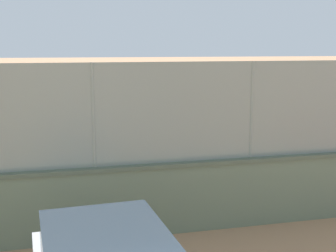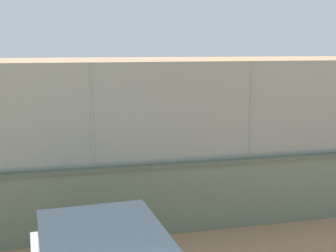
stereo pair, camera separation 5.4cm
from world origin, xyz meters
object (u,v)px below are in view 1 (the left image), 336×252
Objects in this scene: player_crossing_court at (257,117)px; sports_ball at (269,123)px; player_foreground_swinging at (56,121)px; player_baseline_waiting at (70,105)px.

player_crossing_court reaches higher than sports_ball.
sports_ball is (0.21, 1.53, 0.03)m from player_crossing_court.
player_foreground_swinging is at bearing -19.28° from sports_ball.
player_crossing_court is 1.06× the size of player_foreground_swinging.
player_foreground_swinging is 0.95× the size of player_baseline_waiting.
player_foreground_swinging is 7.88m from sports_ball.
player_foreground_swinging is at bearing -7.94° from player_crossing_court.
player_baseline_waiting reaches higher than player_foreground_swinging.
player_foreground_swinging is (7.65, -1.07, -0.06)m from player_crossing_court.
player_crossing_court is 7.72m from player_foreground_swinging.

